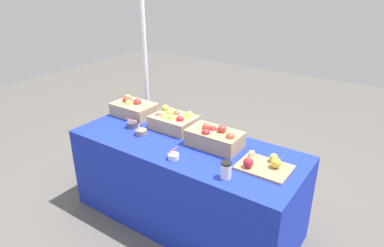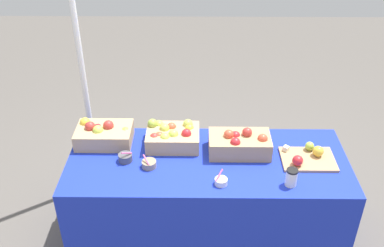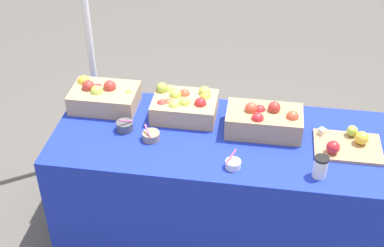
# 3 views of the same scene
# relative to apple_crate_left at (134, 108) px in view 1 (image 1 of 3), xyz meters

# --- Properties ---
(ground_plane) EXTENTS (10.00, 10.00, 0.00)m
(ground_plane) POSITION_rel_apple_crate_left_xyz_m (0.74, -0.20, -0.81)
(ground_plane) COLOR #56514C
(table) EXTENTS (1.90, 0.76, 0.74)m
(table) POSITION_rel_apple_crate_left_xyz_m (0.74, -0.20, -0.44)
(table) COLOR #192DB7
(table) RESTS_ON ground_plane
(apple_crate_left) EXTENTS (0.39, 0.27, 0.17)m
(apple_crate_left) POSITION_rel_apple_crate_left_xyz_m (0.00, 0.00, 0.00)
(apple_crate_left) COLOR tan
(apple_crate_left) RESTS_ON table
(apple_crate_middle) EXTENTS (0.37, 0.27, 0.16)m
(apple_crate_middle) POSITION_rel_apple_crate_left_xyz_m (0.49, -0.03, 0.00)
(apple_crate_middle) COLOR tan
(apple_crate_middle) RESTS_ON table
(apple_crate_right) EXTENTS (0.42, 0.24, 0.18)m
(apple_crate_right) POSITION_rel_apple_crate_left_xyz_m (0.96, -0.11, 0.00)
(apple_crate_right) COLOR tan
(apple_crate_right) RESTS_ON table
(cutting_board_front) EXTENTS (0.36, 0.26, 0.09)m
(cutting_board_front) POSITION_rel_apple_crate_left_xyz_m (1.41, -0.20, -0.04)
(cutting_board_front) COLOR tan
(cutting_board_front) RESTS_ON table
(sample_bowl_near) EXTENTS (0.08, 0.09, 0.09)m
(sample_bowl_near) POSITION_rel_apple_crate_left_xyz_m (0.81, -0.45, -0.05)
(sample_bowl_near) COLOR silver
(sample_bowl_near) RESTS_ON table
(sample_bowl_mid) EXTENTS (0.10, 0.10, 0.09)m
(sample_bowl_mid) POSITION_rel_apple_crate_left_xyz_m (0.35, -0.28, -0.04)
(sample_bowl_mid) COLOR gray
(sample_bowl_mid) RESTS_ON table
(sample_bowl_far) EXTENTS (0.10, 0.10, 0.10)m
(sample_bowl_far) POSITION_rel_apple_crate_left_xyz_m (0.18, -0.22, -0.04)
(sample_bowl_far) COLOR #4C4C51
(sample_bowl_far) RESTS_ON table
(coffee_cup) EXTENTS (0.07, 0.07, 0.12)m
(coffee_cup) POSITION_rel_apple_crate_left_xyz_m (1.25, -0.45, -0.01)
(coffee_cup) COLOR silver
(coffee_cup) RESTS_ON table
(tent_pole) EXTENTS (0.04, 0.04, 2.15)m
(tent_pole) POSITION_rel_apple_crate_left_xyz_m (-0.20, 0.42, 0.26)
(tent_pole) COLOR white
(tent_pole) RESTS_ON ground_plane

